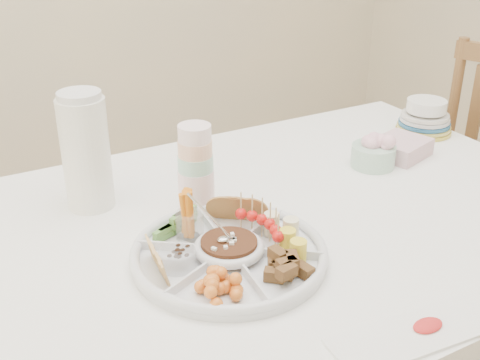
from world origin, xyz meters
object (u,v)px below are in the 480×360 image
chair (469,211)px  party_tray (229,251)px  dining_table (268,349)px  plate_stack (425,116)px  thermos (86,150)px

chair → party_tray: bearing=173.4°
dining_table → plate_stack: size_ratio=9.30×
chair → plate_stack: chair is taller
chair → party_tray: size_ratio=2.61×
thermos → plate_stack: bearing=-1.7°
dining_table → plate_stack: (0.67, 0.22, 0.43)m
thermos → plate_stack: (1.01, -0.03, -0.09)m
dining_table → plate_stack: bearing=18.2°
party_tray → thermos: size_ratio=1.37×
party_tray → plate_stack: 0.90m
dining_table → thermos: bearing=143.1°
plate_stack → chair: bearing=-34.6°
dining_table → chair: bearing=8.3°
chair → thermos: (-1.15, 0.13, 0.40)m
party_tray → thermos: (-0.17, 0.36, 0.12)m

